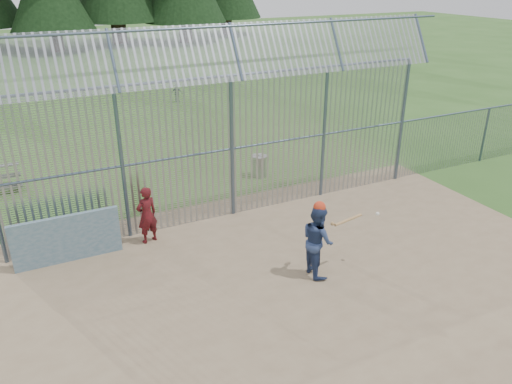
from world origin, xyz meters
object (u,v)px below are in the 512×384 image
dugout_wall (67,239)px  batter (318,240)px  onlooker (147,215)px  trash_can (259,166)px

dugout_wall → batter: batter is taller
onlooker → trash_can: bearing=-164.6°
onlooker → batter: bearing=118.4°
dugout_wall → batter: size_ratio=1.46×
onlooker → trash_can: 5.40m
batter → dugout_wall: bearing=63.8°
dugout_wall → onlooker: size_ratio=1.63×
dugout_wall → onlooker: 1.98m
dugout_wall → onlooker: (1.97, 0.07, 0.17)m
batter → onlooker: (-3.11, 3.16, -0.09)m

